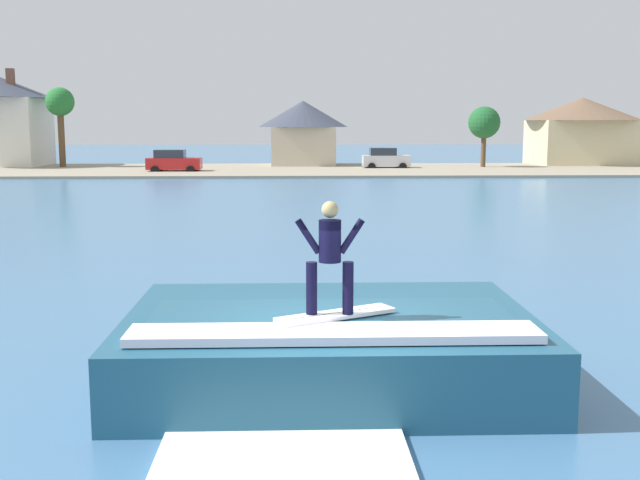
# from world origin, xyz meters

# --- Properties ---
(ground_plane) EXTENTS (260.00, 260.00, 0.00)m
(ground_plane) POSITION_xyz_m (0.00, 0.00, 0.00)
(ground_plane) COLOR teal
(wave_crest) EXTENTS (6.25, 4.58, 1.21)m
(wave_crest) POSITION_xyz_m (0.06, 1.05, 0.57)
(wave_crest) COLOR #1F536D
(wave_crest) RESTS_ON ground_plane
(surfboard) EXTENTS (1.81, 1.23, 0.06)m
(surfboard) POSITION_xyz_m (0.12, 0.30, 1.24)
(surfboard) COLOR white
(surfboard) RESTS_ON wave_crest
(surfer) EXTENTS (0.99, 0.32, 1.64)m
(surfer) POSITION_xyz_m (0.03, 0.23, 2.18)
(surfer) COLOR black
(surfer) RESTS_ON surfboard
(shoreline_bank) EXTENTS (120.00, 17.05, 0.19)m
(shoreline_bank) POSITION_xyz_m (0.00, 53.65, 0.10)
(shoreline_bank) COLOR gray
(shoreline_bank) RESTS_ON ground_plane
(car_near_shore) EXTENTS (4.22, 2.14, 1.86)m
(car_near_shore) POSITION_xyz_m (-10.01, 51.22, 0.95)
(car_near_shore) COLOR red
(car_near_shore) RESTS_ON ground_plane
(car_far_shore) EXTENTS (3.99, 2.03, 1.86)m
(car_far_shore) POSITION_xyz_m (7.23, 55.22, 0.94)
(car_far_shore) COLOR silver
(car_far_shore) RESTS_ON ground_plane
(house_gabled_white) EXTENTS (10.50, 10.50, 6.22)m
(house_gabled_white) POSITION_xyz_m (25.81, 60.47, 3.53)
(house_gabled_white) COLOR beige
(house_gabled_white) RESTS_ON ground_plane
(house_small_cottage) EXTENTS (8.01, 8.01, 5.90)m
(house_small_cottage) POSITION_xyz_m (0.34, 60.15, 3.36)
(house_small_cottage) COLOR beige
(house_small_cottage) RESTS_ON ground_plane
(tree_tall_bare) EXTENTS (2.42, 2.42, 6.93)m
(tree_tall_bare) POSITION_xyz_m (-20.37, 57.15, 5.42)
(tree_tall_bare) COLOR brown
(tree_tall_bare) RESTS_ON ground_plane
(tree_short_bushy) EXTENTS (2.71, 2.71, 5.33)m
(tree_short_bushy) POSITION_xyz_m (15.75, 55.99, 3.90)
(tree_short_bushy) COLOR brown
(tree_short_bushy) RESTS_ON ground_plane
(whitewater_patch) EXTENTS (3.03, 2.23, 0.10)m
(whitewater_patch) POSITION_xyz_m (-0.62, -2.10, 0.05)
(whitewater_patch) COLOR white
(whitewater_patch) RESTS_ON ground_plane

